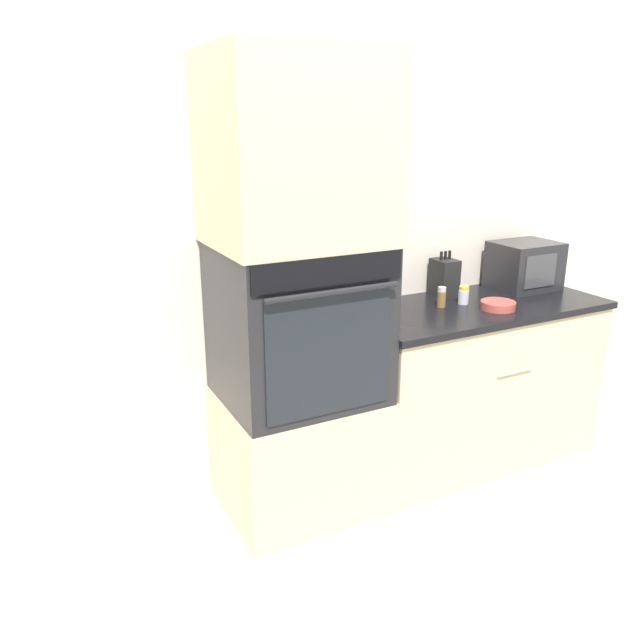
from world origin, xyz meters
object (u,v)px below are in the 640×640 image
(wall_oven, at_px, (298,322))
(condiment_jar_near, at_px, (442,297))
(bowl, at_px, (498,305))
(condiment_jar_far, at_px, (464,295))
(microwave, at_px, (524,266))
(knife_block, at_px, (444,277))
(condiment_jar_back, at_px, (393,300))
(condiment_jar_mid, at_px, (358,300))

(wall_oven, height_order, condiment_jar_near, wall_oven)
(bowl, xyz_separation_m, condiment_jar_far, (-0.09, 0.15, 0.03))
(microwave, height_order, knife_block, microwave)
(knife_block, xyz_separation_m, bowl, (0.08, -0.34, -0.08))
(wall_oven, bearing_deg, condiment_jar_near, 2.69)
(condiment_jar_near, relative_size, condiment_jar_far, 1.11)
(knife_block, height_order, condiment_jar_back, knife_block)
(condiment_jar_mid, distance_m, condiment_jar_far, 0.56)
(condiment_jar_mid, bearing_deg, bowl, -26.06)
(condiment_jar_mid, xyz_separation_m, condiment_jar_back, (0.19, -0.02, -0.02))
(condiment_jar_near, xyz_separation_m, condiment_jar_mid, (-0.40, 0.15, 0.00))
(microwave, distance_m, condiment_jar_back, 0.85)
(wall_oven, distance_m, condiment_jar_far, 0.96)
(microwave, height_order, bowl, microwave)
(knife_block, bearing_deg, wall_oven, -167.63)
(microwave, bearing_deg, knife_block, 169.82)
(bowl, bearing_deg, knife_block, 103.71)
(condiment_jar_far, distance_m, condiment_jar_back, 0.37)
(wall_oven, height_order, microwave, wall_oven)
(bowl, distance_m, condiment_jar_near, 0.28)
(wall_oven, height_order, condiment_jar_far, wall_oven)
(condiment_jar_far, bearing_deg, knife_block, 86.27)
(condiment_jar_back, bearing_deg, condiment_jar_near, -30.86)
(knife_block, bearing_deg, condiment_jar_far, -93.73)
(microwave, xyz_separation_m, condiment_jar_back, (-0.84, 0.04, -0.10))
(knife_block, bearing_deg, microwave, -10.18)
(wall_oven, distance_m, bowl, 1.06)
(wall_oven, bearing_deg, microwave, 4.90)
(microwave, xyz_separation_m, condiment_jar_far, (-0.50, -0.09, -0.09))
(microwave, relative_size, condiment_jar_back, 5.77)
(knife_block, height_order, condiment_jar_near, knife_block)
(condiment_jar_mid, bearing_deg, knife_block, 2.74)
(bowl, bearing_deg, condiment_jar_near, 144.89)
(wall_oven, relative_size, condiment_jar_back, 11.58)
(knife_block, relative_size, condiment_jar_mid, 2.29)
(condiment_jar_far, height_order, condiment_jar_back, condiment_jar_far)
(microwave, relative_size, condiment_jar_near, 3.38)
(condiment_jar_near, bearing_deg, wall_oven, -177.31)
(wall_oven, height_order, condiment_jar_back, wall_oven)
(bowl, xyz_separation_m, condiment_jar_mid, (-0.63, 0.31, 0.03))
(condiment_jar_far, bearing_deg, wall_oven, -178.15)
(condiment_jar_near, bearing_deg, bowl, -35.11)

